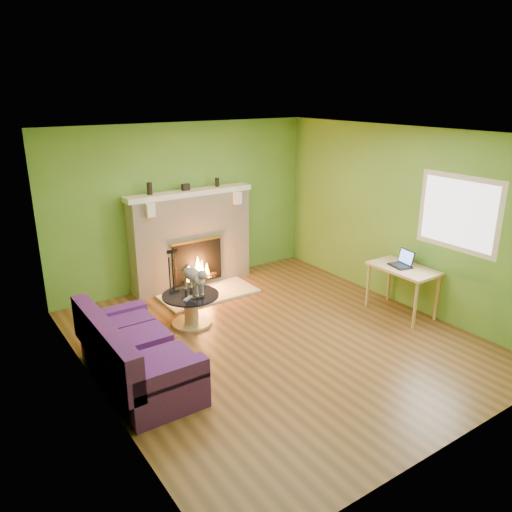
{
  "coord_description": "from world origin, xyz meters",
  "views": [
    {
      "loc": [
        -3.46,
        -4.63,
        3.08
      ],
      "look_at": [
        -0.04,
        0.4,
        1.04
      ],
      "focal_mm": 35.0,
      "sensor_mm": 36.0,
      "label": 1
    }
  ],
  "objects_px": {
    "coffee_table": "(191,307)",
    "desk": "(403,273)",
    "cat": "(193,278)",
    "sofa": "(134,356)"
  },
  "relations": [
    {
      "from": "coffee_table",
      "to": "desk",
      "type": "distance_m",
      "value": 3.01
    },
    {
      "from": "cat",
      "to": "coffee_table",
      "type": "bearing_deg",
      "value": -149.34
    },
    {
      "from": "coffee_table",
      "to": "desk",
      "type": "relative_size",
      "value": 0.81
    },
    {
      "from": "coffee_table",
      "to": "sofa",
      "type": "bearing_deg",
      "value": -141.9
    },
    {
      "from": "coffee_table",
      "to": "desk",
      "type": "xyz_separation_m",
      "value": [
        2.64,
        -1.38,
        0.37
      ]
    },
    {
      "from": "sofa",
      "to": "cat",
      "type": "relative_size",
      "value": 2.77
    },
    {
      "from": "sofa",
      "to": "coffee_table",
      "type": "height_order",
      "value": "sofa"
    },
    {
      "from": "sofa",
      "to": "cat",
      "type": "distance_m",
      "value": 1.61
    },
    {
      "from": "sofa",
      "to": "coffee_table",
      "type": "distance_m",
      "value": 1.48
    },
    {
      "from": "desk",
      "to": "cat",
      "type": "bearing_deg",
      "value": 150.86
    }
  ]
}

